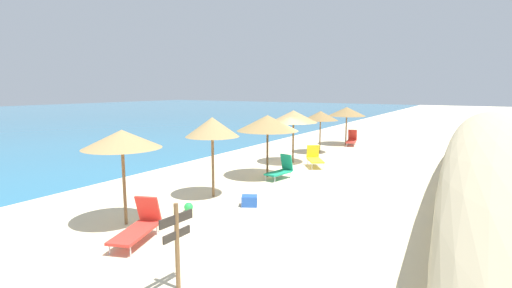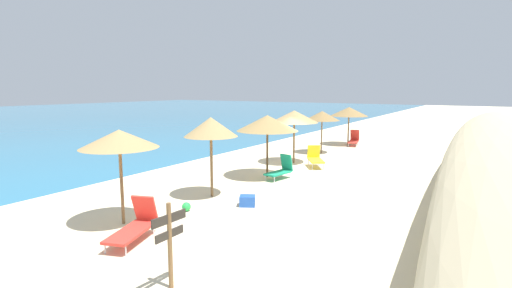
{
  "view_description": "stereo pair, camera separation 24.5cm",
  "coord_description": "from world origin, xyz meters",
  "px_view_note": "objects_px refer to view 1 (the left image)",
  "views": [
    {
      "loc": [
        -15.75,
        -7.18,
        3.87
      ],
      "look_at": [
        -1.36,
        1.58,
        1.39
      ],
      "focal_mm": 26.65,
      "sensor_mm": 36.0,
      "label": 1
    },
    {
      "loc": [
        -15.62,
        -7.39,
        3.87
      ],
      "look_at": [
        -1.36,
        1.58,
        1.39
      ],
      "focal_mm": 26.65,
      "sensor_mm": 36.0,
      "label": 2
    }
  ],
  "objects_px": {
    "lounge_chair_2": "(352,139)",
    "beach_umbrella_4": "(321,116)",
    "beach_umbrella_2": "(268,123)",
    "beach_umbrella_3": "(293,117)",
    "lounge_chair_1": "(281,169)",
    "lounge_chair_3": "(315,158)",
    "wooden_signpost": "(177,238)",
    "cooler_box": "(249,201)",
    "beach_umbrella_1": "(212,127)",
    "lounge_chair_0": "(139,226)",
    "beach_umbrella_0": "(122,139)",
    "beach_ball": "(189,207)",
    "beach_umbrella_5": "(347,112)"
  },
  "relations": [
    {
      "from": "beach_umbrella_0",
      "to": "lounge_chair_3",
      "type": "xyz_separation_m",
      "value": [
        10.35,
        -1.48,
        -2.0
      ]
    },
    {
      "from": "beach_umbrella_0",
      "to": "lounge_chair_0",
      "type": "relative_size",
      "value": 1.5
    },
    {
      "from": "beach_umbrella_1",
      "to": "beach_umbrella_5",
      "type": "relative_size",
      "value": 1.1
    },
    {
      "from": "beach_umbrella_1",
      "to": "beach_umbrella_3",
      "type": "xyz_separation_m",
      "value": [
        7.15,
        0.29,
        -0.09
      ]
    },
    {
      "from": "beach_umbrella_2",
      "to": "lounge_chair_1",
      "type": "bearing_deg",
      "value": -88.22
    },
    {
      "from": "beach_umbrella_3",
      "to": "beach_umbrella_1",
      "type": "bearing_deg",
      "value": -177.68
    },
    {
      "from": "beach_umbrella_4",
      "to": "beach_ball",
      "type": "height_order",
      "value": "beach_umbrella_4"
    },
    {
      "from": "beach_umbrella_0",
      "to": "beach_umbrella_2",
      "type": "xyz_separation_m",
      "value": [
        7.24,
        -0.54,
        -0.09
      ]
    },
    {
      "from": "beach_umbrella_0",
      "to": "beach_umbrella_2",
      "type": "relative_size",
      "value": 1.0
    },
    {
      "from": "beach_umbrella_3",
      "to": "beach_umbrella_4",
      "type": "height_order",
      "value": "beach_umbrella_3"
    },
    {
      "from": "beach_umbrella_2",
      "to": "lounge_chair_1",
      "type": "relative_size",
      "value": 1.91
    },
    {
      "from": "beach_umbrella_1",
      "to": "lounge_chair_2",
      "type": "xyz_separation_m",
      "value": [
        14.89,
        -0.42,
        -2.12
      ]
    },
    {
      "from": "wooden_signpost",
      "to": "cooler_box",
      "type": "xyz_separation_m",
      "value": [
        5.15,
        1.61,
        -0.85
      ]
    },
    {
      "from": "beach_umbrella_3",
      "to": "wooden_signpost",
      "type": "xyz_separation_m",
      "value": [
        -12.56,
        -3.61,
        -1.4
      ]
    },
    {
      "from": "beach_umbrella_5",
      "to": "wooden_signpost",
      "type": "height_order",
      "value": "beach_umbrella_5"
    },
    {
      "from": "beach_umbrella_1",
      "to": "beach_umbrella_4",
      "type": "relative_size",
      "value": 1.13
    },
    {
      "from": "lounge_chair_2",
      "to": "lounge_chair_3",
      "type": "height_order",
      "value": "lounge_chair_3"
    },
    {
      "from": "beach_umbrella_0",
      "to": "beach_umbrella_3",
      "type": "distance_m",
      "value": 10.7
    },
    {
      "from": "beach_umbrella_1",
      "to": "lounge_chair_3",
      "type": "height_order",
      "value": "beach_umbrella_1"
    },
    {
      "from": "lounge_chair_2",
      "to": "cooler_box",
      "type": "relative_size",
      "value": 3.44
    },
    {
      "from": "lounge_chair_0",
      "to": "lounge_chair_3",
      "type": "relative_size",
      "value": 1.21
    },
    {
      "from": "beach_ball",
      "to": "cooler_box",
      "type": "distance_m",
      "value": 2.0
    },
    {
      "from": "beach_umbrella_1",
      "to": "lounge_chair_2",
      "type": "relative_size",
      "value": 1.63
    },
    {
      "from": "beach_umbrella_2",
      "to": "beach_umbrella_3",
      "type": "xyz_separation_m",
      "value": [
        3.45,
        0.43,
        0.05
      ]
    },
    {
      "from": "lounge_chair_0",
      "to": "cooler_box",
      "type": "height_order",
      "value": "lounge_chair_0"
    },
    {
      "from": "cooler_box",
      "to": "lounge_chair_0",
      "type": "bearing_deg",
      "value": 167.71
    },
    {
      "from": "beach_ball",
      "to": "lounge_chair_0",
      "type": "bearing_deg",
      "value": -168.68
    },
    {
      "from": "beach_umbrella_3",
      "to": "beach_umbrella_4",
      "type": "distance_m",
      "value": 3.66
    },
    {
      "from": "lounge_chair_2",
      "to": "beach_ball",
      "type": "xyz_separation_m",
      "value": [
        -16.63,
        0.06,
        -0.25
      ]
    },
    {
      "from": "lounge_chair_2",
      "to": "beach_umbrella_4",
      "type": "bearing_deg",
      "value": 68.55
    },
    {
      "from": "lounge_chair_1",
      "to": "lounge_chair_3",
      "type": "bearing_deg",
      "value": -85.25
    },
    {
      "from": "lounge_chair_0",
      "to": "cooler_box",
      "type": "xyz_separation_m",
      "value": [
        3.93,
        -0.86,
        -0.23
      ]
    },
    {
      "from": "lounge_chair_1",
      "to": "lounge_chair_3",
      "type": "relative_size",
      "value": 0.95
    },
    {
      "from": "beach_umbrella_2",
      "to": "lounge_chair_2",
      "type": "bearing_deg",
      "value": -1.47
    },
    {
      "from": "lounge_chair_2",
      "to": "wooden_signpost",
      "type": "distance_m",
      "value": 20.51
    },
    {
      "from": "beach_umbrella_4",
      "to": "beach_umbrella_5",
      "type": "height_order",
      "value": "beach_umbrella_5"
    },
    {
      "from": "beach_umbrella_4",
      "to": "lounge_chair_0",
      "type": "relative_size",
      "value": 1.39
    },
    {
      "from": "beach_umbrella_0",
      "to": "wooden_signpost",
      "type": "height_order",
      "value": "beach_umbrella_0"
    },
    {
      "from": "beach_umbrella_2",
      "to": "lounge_chair_2",
      "type": "xyz_separation_m",
      "value": [
        11.19,
        -0.29,
        -1.98
      ]
    },
    {
      "from": "beach_umbrella_3",
      "to": "lounge_chair_1",
      "type": "xyz_separation_m",
      "value": [
        -3.43,
        -1.1,
        -2.02
      ]
    },
    {
      "from": "beach_ball",
      "to": "cooler_box",
      "type": "xyz_separation_m",
      "value": [
        1.48,
        -1.35,
        0.03
      ]
    },
    {
      "from": "beach_umbrella_2",
      "to": "cooler_box",
      "type": "xyz_separation_m",
      "value": [
        -3.96,
        -1.57,
        -2.2
      ]
    },
    {
      "from": "beach_umbrella_0",
      "to": "beach_umbrella_3",
      "type": "bearing_deg",
      "value": -0.63
    },
    {
      "from": "beach_umbrella_1",
      "to": "beach_umbrella_5",
      "type": "height_order",
      "value": "beach_umbrella_1"
    },
    {
      "from": "beach_umbrella_4",
      "to": "cooler_box",
      "type": "height_order",
      "value": "beach_umbrella_4"
    },
    {
      "from": "lounge_chair_3",
      "to": "cooler_box",
      "type": "distance_m",
      "value": 7.09
    },
    {
      "from": "lounge_chair_1",
      "to": "lounge_chair_0",
      "type": "bearing_deg",
      "value": 99.96
    },
    {
      "from": "beach_umbrella_4",
      "to": "lounge_chair_2",
      "type": "height_order",
      "value": "beach_umbrella_4"
    },
    {
      "from": "lounge_chair_3",
      "to": "beach_ball",
      "type": "height_order",
      "value": "lounge_chair_3"
    },
    {
      "from": "lounge_chair_2",
      "to": "lounge_chair_3",
      "type": "relative_size",
      "value": 1.16
    }
  ]
}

